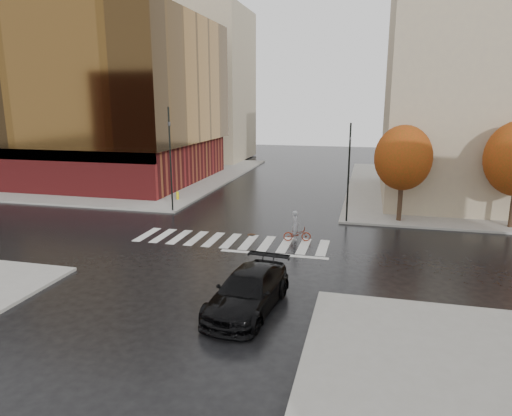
{
  "coord_description": "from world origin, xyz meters",
  "views": [
    {
      "loc": [
        7.78,
        -24.5,
        8.23
      ],
      "look_at": [
        1.44,
        0.98,
        2.0
      ],
      "focal_mm": 32.0,
      "sensor_mm": 36.0,
      "label": 1
    }
  ],
  "objects_px": {
    "traffic_light_nw": "(170,152)",
    "fire_hydrant": "(178,195)",
    "cyclist": "(297,231)",
    "sedan": "(248,291)",
    "traffic_light_ne": "(349,167)"
  },
  "relations": [
    {
      "from": "traffic_light_nw",
      "to": "sedan",
      "type": "bearing_deg",
      "value": 22.47
    },
    {
      "from": "traffic_light_ne",
      "to": "fire_hydrant",
      "type": "bearing_deg",
      "value": -15.19
    },
    {
      "from": "sedan",
      "to": "traffic_light_nw",
      "type": "height_order",
      "value": "traffic_light_nw"
    },
    {
      "from": "sedan",
      "to": "cyclist",
      "type": "xyz_separation_m",
      "value": [
        0.43,
        9.61,
        -0.17
      ]
    },
    {
      "from": "cyclist",
      "to": "traffic_light_nw",
      "type": "xyz_separation_m",
      "value": [
        -10.16,
        4.86,
        3.89
      ]
    },
    {
      "from": "traffic_light_ne",
      "to": "fire_hydrant",
      "type": "height_order",
      "value": "traffic_light_ne"
    },
    {
      "from": "sedan",
      "to": "fire_hydrant",
      "type": "relative_size",
      "value": 8.11
    },
    {
      "from": "sedan",
      "to": "traffic_light_ne",
      "type": "height_order",
      "value": "traffic_light_ne"
    },
    {
      "from": "traffic_light_ne",
      "to": "fire_hydrant",
      "type": "relative_size",
      "value": 9.73
    },
    {
      "from": "sedan",
      "to": "fire_hydrant",
      "type": "distance_m",
      "value": 21.21
    },
    {
      "from": "cyclist",
      "to": "traffic_light_nw",
      "type": "distance_m",
      "value": 11.92
    },
    {
      "from": "sedan",
      "to": "traffic_light_nw",
      "type": "bearing_deg",
      "value": 130.16
    },
    {
      "from": "traffic_light_ne",
      "to": "fire_hydrant",
      "type": "xyz_separation_m",
      "value": [
        -14.05,
        3.7,
        -3.34
      ]
    },
    {
      "from": "traffic_light_nw",
      "to": "fire_hydrant",
      "type": "xyz_separation_m",
      "value": [
        -1.2,
        3.7,
        -3.99
      ]
    },
    {
      "from": "traffic_light_nw",
      "to": "fire_hydrant",
      "type": "bearing_deg",
      "value": -173.5
    }
  ]
}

